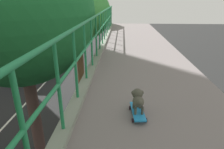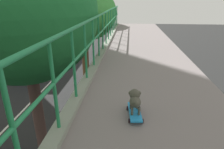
{
  "view_description": "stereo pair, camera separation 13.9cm",
  "coord_description": "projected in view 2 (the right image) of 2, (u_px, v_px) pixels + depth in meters",
  "views": [
    {
      "loc": [
        0.47,
        0.94,
        6.75
      ],
      "look_at": [
        0.28,
        4.51,
        5.34
      ],
      "focal_mm": 30.68,
      "sensor_mm": 36.0,
      "label": 1
    },
    {
      "loc": [
        0.61,
        0.95,
        6.75
      ],
      "look_at": [
        0.28,
        4.51,
        5.34
      ],
      "focal_mm": 30.68,
      "sensor_mm": 36.0,
      "label": 2
    }
  ],
  "objects": [
    {
      "name": "roadside_tree_far",
      "position": [
        83.0,
        14.0,
        12.66
      ],
      "size": [
        4.45,
        4.45,
        7.73
      ],
      "color": "brown",
      "rests_on": "ground"
    },
    {
      "name": "toy_skateboard",
      "position": [
        135.0,
        112.0,
        2.8
      ],
      "size": [
        0.24,
        0.53,
        0.08
      ],
      "color": "#218CD8",
      "rests_on": "overpass_deck"
    },
    {
      "name": "roadside_tree_mid",
      "position": [
        22.0,
        15.0,
        5.52
      ],
      "size": [
        4.42,
        4.42,
        8.45
      ],
      "color": "#4C3631",
      "rests_on": "ground"
    },
    {
      "name": "small_dog",
      "position": [
        135.0,
        99.0,
        2.75
      ],
      "size": [
        0.19,
        0.35,
        0.31
      ],
      "color": "#47463B",
      "rests_on": "toy_skateboard"
    },
    {
      "name": "city_bus",
      "position": [
        52.0,
        47.0,
        21.46
      ],
      "size": [
        2.57,
        11.51,
        3.19
      ],
      "color": "navy",
      "rests_on": "ground"
    }
  ]
}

